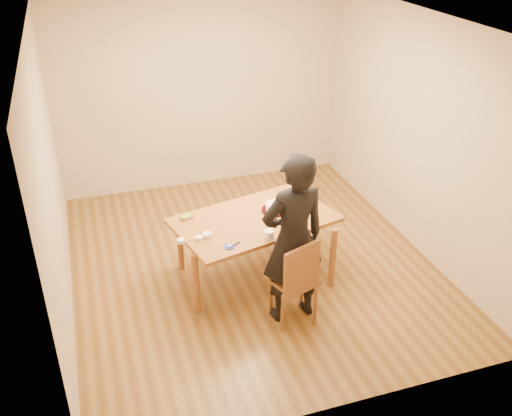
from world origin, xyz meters
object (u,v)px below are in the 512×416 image
object	(u,v)px
dining_table	(255,220)
cake	(275,207)
dining_chair	(293,280)
cake_plate	(275,210)
person	(293,240)

from	to	relation	value
dining_table	cake	size ratio (longest dim) A/B	8.24
dining_chair	cake	distance (m)	0.93
dining_chair	cake_plate	size ratio (longest dim) A/B	1.39
cake_plate	cake	distance (m)	0.04
dining_table	cake	world-z (taller)	cake
dining_chair	cake_plate	world-z (taller)	cake_plate
dining_chair	cake	xyz separation A→B (m)	(0.11, 0.86, 0.35)
dining_chair	cake	world-z (taller)	cake
person	dining_chair	bearing A→B (deg)	84.55
dining_chair	person	xyz separation A→B (m)	(0.00, 0.04, 0.44)
dining_table	dining_chair	world-z (taller)	dining_table
dining_chair	cake_plate	distance (m)	0.92
cake_plate	person	xyz separation A→B (m)	(-0.11, -0.81, 0.13)
cake_plate	cake	size ratio (longest dim) A/B	1.42
cake_plate	person	size ratio (longest dim) A/B	0.16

